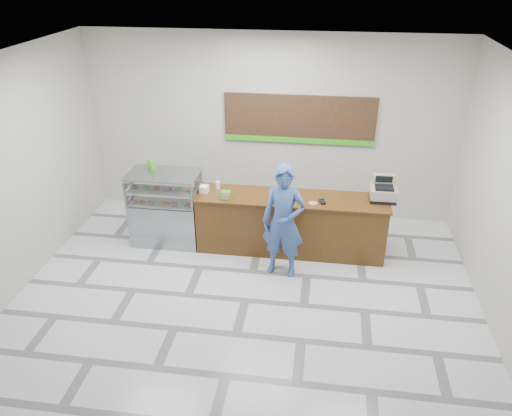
# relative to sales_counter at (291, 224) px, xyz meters

# --- Properties ---
(floor) EXTENTS (7.00, 7.00, 0.00)m
(floor) POSITION_rel_sales_counter_xyz_m (-0.55, -1.55, -0.52)
(floor) COLOR silver
(floor) RESTS_ON ground
(back_wall) EXTENTS (7.00, 0.00, 7.00)m
(back_wall) POSITION_rel_sales_counter_xyz_m (-0.55, 1.45, 1.23)
(back_wall) COLOR #B6B1A7
(back_wall) RESTS_ON floor
(ceiling) EXTENTS (7.00, 7.00, 0.00)m
(ceiling) POSITION_rel_sales_counter_xyz_m (-0.55, -1.55, 2.98)
(ceiling) COLOR silver
(ceiling) RESTS_ON back_wall
(sales_counter) EXTENTS (3.26, 0.76, 1.03)m
(sales_counter) POSITION_rel_sales_counter_xyz_m (0.00, 0.00, 0.00)
(sales_counter) COLOR #593410
(sales_counter) RESTS_ON floor
(display_case) EXTENTS (1.22, 0.72, 1.33)m
(display_case) POSITION_rel_sales_counter_xyz_m (-2.22, -0.00, 0.16)
(display_case) COLOR gray
(display_case) RESTS_ON floor
(menu_board) EXTENTS (2.80, 0.06, 0.90)m
(menu_board) POSITION_rel_sales_counter_xyz_m (-0.00, 1.41, 1.42)
(menu_board) COLOR black
(menu_board) RESTS_ON back_wall
(cash_register) EXTENTS (0.43, 0.45, 0.40)m
(cash_register) POSITION_rel_sales_counter_xyz_m (1.50, 0.14, 0.66)
(cash_register) COLOR black
(cash_register) RESTS_ON sales_counter
(card_terminal) EXTENTS (0.12, 0.17, 0.04)m
(card_terminal) POSITION_rel_sales_counter_xyz_m (0.51, -0.14, 0.53)
(card_terminal) COLOR black
(card_terminal) RESTS_ON sales_counter
(serving_tray) EXTENTS (0.37, 0.30, 0.02)m
(serving_tray) POSITION_rel_sales_counter_xyz_m (-0.22, 0.09, 0.52)
(serving_tray) COLOR #41D619
(serving_tray) RESTS_ON sales_counter
(napkin_box) EXTENTS (0.15, 0.15, 0.12)m
(napkin_box) POSITION_rel_sales_counter_xyz_m (-1.50, -0.02, 0.57)
(napkin_box) COLOR white
(napkin_box) RESTS_ON sales_counter
(straw_cup) EXTENTS (0.08, 0.08, 0.13)m
(straw_cup) POSITION_rel_sales_counter_xyz_m (-1.30, 0.17, 0.58)
(straw_cup) COLOR silver
(straw_cup) RESTS_ON sales_counter
(promo_box) EXTENTS (0.16, 0.11, 0.14)m
(promo_box) POSITION_rel_sales_counter_xyz_m (-1.08, -0.23, 0.58)
(promo_box) COLOR green
(promo_box) RESTS_ON sales_counter
(donut_decal) EXTENTS (0.15, 0.15, 0.00)m
(donut_decal) POSITION_rel_sales_counter_xyz_m (0.36, -0.17, 0.52)
(donut_decal) COLOR #DE6296
(donut_decal) RESTS_ON sales_counter
(green_cup_left) EXTENTS (0.10, 0.10, 0.15)m
(green_cup_left) POSITION_rel_sales_counter_xyz_m (-2.52, 0.24, 0.89)
(green_cup_left) COLOR green
(green_cup_left) RESTS_ON display_case
(green_cup_right) EXTENTS (0.09, 0.09, 0.15)m
(green_cup_right) POSITION_rel_sales_counter_xyz_m (-2.44, 0.15, 0.89)
(green_cup_right) COLOR green
(green_cup_right) RESTS_ON display_case
(customer) EXTENTS (0.75, 0.55, 1.88)m
(customer) POSITION_rel_sales_counter_xyz_m (-0.07, -0.71, 0.42)
(customer) COLOR #33518E
(customer) RESTS_ON floor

